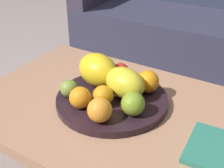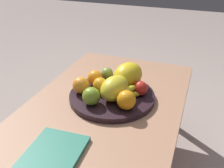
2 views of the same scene
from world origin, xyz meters
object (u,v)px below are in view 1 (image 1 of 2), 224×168
object	(u,v)px
orange_back	(103,96)
couch	(201,27)
apple_right	(121,72)
melon_large_front	(125,83)
apple_front	(133,104)
fruit_bowl	(112,100)
banana_bunch	(127,83)
apple_left	(69,89)
orange_right	(100,110)
orange_front	(80,98)
coffee_table	(123,120)
orange_left	(148,82)
melon_smaller_beside	(98,70)

from	to	relation	value
orange_back	couch	bearing A→B (deg)	92.01
orange_back	apple_right	xyz separation A→B (m)	(-0.04, 0.18, -0.00)
melon_large_front	apple_front	xyz separation A→B (m)	(0.07, -0.08, -0.01)
fruit_bowl	melon_large_front	xyz separation A→B (m)	(0.04, 0.02, 0.06)
melon_large_front	banana_bunch	world-z (taller)	melon_large_front
melon_large_front	apple_left	world-z (taller)	melon_large_front
apple_front	banana_bunch	bearing A→B (deg)	127.00
apple_left	apple_front	bearing A→B (deg)	5.10
orange_right	apple_left	distance (m)	0.18
melon_large_front	banana_bunch	xyz separation A→B (m)	(-0.01, 0.04, -0.02)
orange_front	couch	bearing A→B (deg)	89.65
banana_bunch	coffee_table	bearing A→B (deg)	-69.08
orange_back	apple_left	size ratio (longest dim) A/B	1.12
fruit_bowl	apple_right	bearing A→B (deg)	106.59
orange_back	apple_left	xyz separation A→B (m)	(-0.13, -0.02, -0.00)
apple_left	banana_bunch	bearing A→B (deg)	41.62
melon_large_front	apple_left	xyz separation A→B (m)	(-0.16, -0.10, -0.02)
orange_left	apple_right	xyz separation A→B (m)	(-0.12, 0.03, -0.01)
orange_right	apple_right	xyz separation A→B (m)	(-0.07, 0.25, -0.01)
couch	orange_right	distance (m)	1.41
orange_back	banana_bunch	world-z (taller)	orange_back
orange_right	couch	bearing A→B (deg)	93.46
orange_front	coffee_table	bearing A→B (deg)	40.18
melon_large_front	apple_left	distance (m)	0.19
fruit_bowl	orange_right	size ratio (longest dim) A/B	5.04
orange_left	orange_back	world-z (taller)	orange_left
melon_smaller_beside	apple_right	size ratio (longest dim) A/B	2.49
melon_smaller_beside	orange_left	bearing A→B (deg)	15.30
apple_front	apple_left	distance (m)	0.23
melon_smaller_beside	banana_bunch	distance (m)	0.11
coffee_table	banana_bunch	size ratio (longest dim) A/B	5.91
coffee_table	apple_front	distance (m)	0.13
orange_right	orange_back	size ratio (longest dim) A/B	1.12
banana_bunch	apple_front	bearing A→B (deg)	-53.00
fruit_bowl	banana_bunch	size ratio (longest dim) A/B	2.15
coffee_table	banana_bunch	world-z (taller)	banana_bunch
fruit_bowl	melon_smaller_beside	world-z (taller)	melon_smaller_beside
melon_large_front	orange_front	world-z (taller)	melon_large_front
orange_front	banana_bunch	distance (m)	0.18
coffee_table	couch	world-z (taller)	couch
couch	apple_left	world-z (taller)	couch
apple_front	apple_left	xyz separation A→B (m)	(-0.23, -0.02, -0.01)
melon_smaller_beside	orange_right	bearing A→B (deg)	-55.21
couch	apple_right	world-z (taller)	couch
coffee_table	apple_front	bearing A→B (deg)	-33.31
orange_front	orange_left	bearing A→B (deg)	54.39
couch	apple_front	world-z (taller)	couch
coffee_table	fruit_bowl	bearing A→B (deg)	163.16
apple_right	orange_right	bearing A→B (deg)	-73.75
orange_left	apple_right	size ratio (longest dim) A/B	1.21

